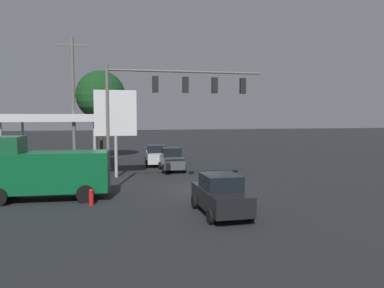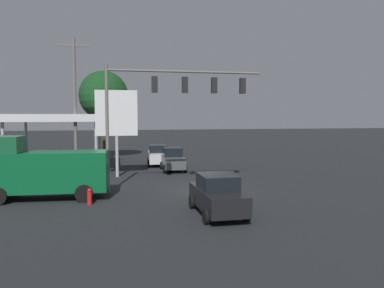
{
  "view_description": "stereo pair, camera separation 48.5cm",
  "coord_description": "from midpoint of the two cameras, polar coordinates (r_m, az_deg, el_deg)",
  "views": [
    {
      "loc": [
        5.65,
        23.09,
        4.72
      ],
      "look_at": [
        0.0,
        -2.0,
        2.75
      ],
      "focal_mm": 35.0,
      "sensor_mm": 36.0,
      "label": 1
    },
    {
      "loc": [
        5.17,
        23.19,
        4.72
      ],
      "look_at": [
        0.0,
        -2.0,
        2.75
      ],
      "focal_mm": 35.0,
      "sensor_mm": 36.0,
      "label": 2
    }
  ],
  "objects": [
    {
      "name": "ground_plane",
      "position": [
        24.23,
        0.47,
        -6.86
      ],
      "size": [
        200.0,
        200.0,
        0.0
      ],
      "primitive_type": "plane",
      "color": "black"
    },
    {
      "name": "traffic_signal_assembly",
      "position": [
        23.5,
        -3.86,
        7.37
      ],
      "size": [
        9.83,
        0.43,
        7.75
      ],
      "color": "slate",
      "rests_on": "ground"
    },
    {
      "name": "utility_pole",
      "position": [
        30.41,
        -18.06,
        5.87
      ],
      "size": [
        2.4,
        0.26,
        10.67
      ],
      "color": "slate",
      "rests_on": "ground"
    },
    {
      "name": "gas_station_canopy",
      "position": [
        34.51,
        -20.54,
        3.69
      ],
      "size": [
        8.03,
        8.76,
        4.83
      ],
      "color": "silver",
      "rests_on": "ground"
    },
    {
      "name": "price_sign",
      "position": [
        29.06,
        -12.06,
        4.26
      ],
      "size": [
        3.17,
        0.27,
        6.63
      ],
      "color": "#B7B7BC",
      "rests_on": "ground"
    },
    {
      "name": "hatchback_crossing",
      "position": [
        32.04,
        -3.56,
        -2.4
      ],
      "size": [
        2.03,
        3.84,
        1.97
      ],
      "rotation": [
        0.0,
        0.0,
        1.55
      ],
      "color": "#474C51",
      "rests_on": "ground"
    },
    {
      "name": "sedan_far",
      "position": [
        18.01,
        3.6,
        -7.72
      ],
      "size": [
        2.12,
        4.43,
        1.93
      ],
      "rotation": [
        0.0,
        0.0,
        1.59
      ],
      "color": "black",
      "rests_on": "ground"
    },
    {
      "name": "sedan_waiting",
      "position": [
        35.72,
        -5.85,
        -1.7
      ],
      "size": [
        2.26,
        4.5,
        1.93
      ],
      "rotation": [
        0.0,
        0.0,
        1.51
      ],
      "color": "silver",
      "rests_on": "ground"
    },
    {
      "name": "delivery_truck",
      "position": [
        22.6,
        -22.36,
        -3.65
      ],
      "size": [
        6.9,
        2.82,
        3.58
      ],
      "rotation": [
        0.0,
        0.0,
        -0.05
      ],
      "color": "#0C592D",
      "rests_on": "ground"
    },
    {
      "name": "street_tree",
      "position": [
        41.51,
        -14.08,
        7.2
      ],
      "size": [
        5.24,
        5.24,
        9.5
      ],
      "color": "#4C331E",
      "rests_on": "ground"
    },
    {
      "name": "fire_hydrant",
      "position": [
        20.59,
        -15.76,
        -7.8
      ],
      "size": [
        0.24,
        0.24,
        0.88
      ],
      "color": "red",
      "rests_on": "ground"
    }
  ]
}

